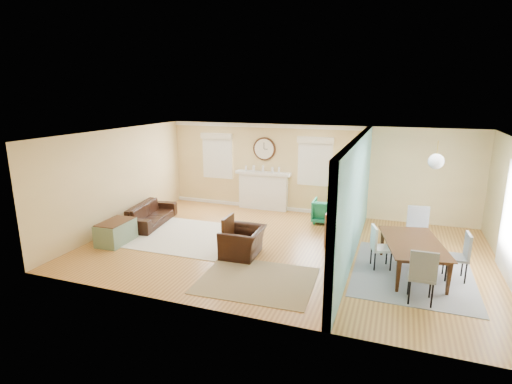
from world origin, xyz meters
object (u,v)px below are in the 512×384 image
(eames_chair, at_px, (243,242))
(sofa, at_px, (151,214))
(dining_table, at_px, (414,258))
(green_chair, at_px, (326,211))
(credenza, at_px, (340,223))

(eames_chair, bearing_deg, sofa, -112.49)
(eames_chair, relative_size, dining_table, 0.51)
(sofa, height_order, dining_table, dining_table)
(sofa, xyz_separation_m, green_chair, (4.45, 1.76, 0.04))
(dining_table, bearing_deg, green_chair, 28.19)
(green_chair, distance_m, dining_table, 3.42)
(green_chair, distance_m, credenza, 1.25)
(sofa, xyz_separation_m, credenza, (5.00, 0.64, 0.12))
(eames_chair, xyz_separation_m, green_chair, (1.29, 2.93, 0.01))
(sofa, distance_m, eames_chair, 3.37)
(eames_chair, height_order, green_chair, green_chair)
(dining_table, bearing_deg, credenza, 36.02)
(green_chair, bearing_deg, eames_chair, 64.79)
(eames_chair, height_order, credenza, credenza)
(eames_chair, distance_m, dining_table, 3.51)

